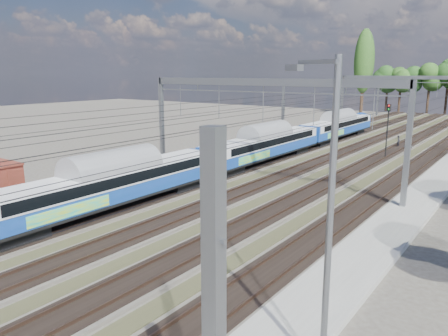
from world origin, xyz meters
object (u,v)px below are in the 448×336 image
Objects in this scene: emu_train at (263,141)px; worker at (398,142)px; lamp_post at (327,216)px; signal_near at (388,125)px.

worker is at bearing 65.27° from emu_train.
worker is 0.16× the size of lamp_post.
lamp_post reaches higher than signal_near.
worker is at bearing 109.15° from signal_near.
signal_near reaches higher than emu_train.
signal_near is (0.87, -8.80, 3.06)m from worker.
lamp_post is at bearing -63.47° from signal_near.
emu_train is at bearing -119.69° from signal_near.
emu_train is 6.19× the size of lamp_post.
worker is at bearing 121.56° from lamp_post.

